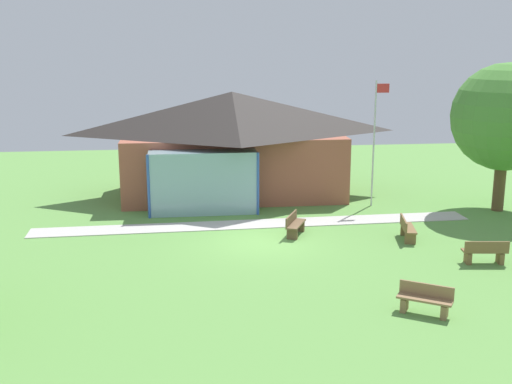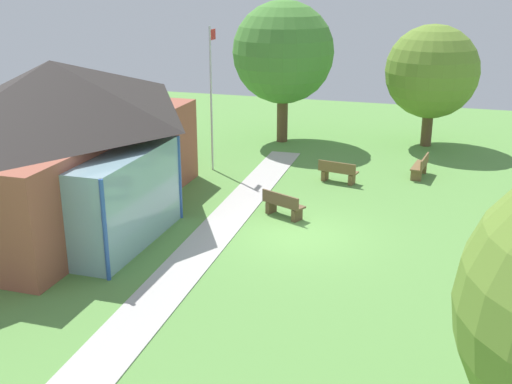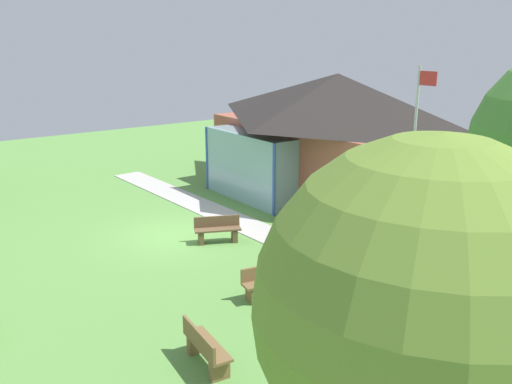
% 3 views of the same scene
% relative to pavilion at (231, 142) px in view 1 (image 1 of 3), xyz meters
% --- Properties ---
extents(ground_plane, '(44.00, 44.00, 0.00)m').
position_rel_pavilion_xyz_m(ground_plane, '(0.56, -7.63, -2.62)').
color(ground_plane, '#609947').
extents(pavilion, '(11.40, 7.09, 5.05)m').
position_rel_pavilion_xyz_m(pavilion, '(0.00, 0.00, 0.00)').
color(pavilion, '#A35642').
rests_on(pavilion, ground_plane).
extents(footpath, '(18.16, 1.80, 0.03)m').
position_rel_pavilion_xyz_m(footpath, '(0.56, -5.22, -2.61)').
color(footpath, '#BCB7B2').
rests_on(footpath, ground_plane).
extents(flagpole, '(0.64, 0.08, 5.71)m').
position_rel_pavilion_xyz_m(flagpole, '(6.28, -2.76, 0.52)').
color(flagpole, silver).
rests_on(flagpole, ground_plane).
extents(bench_front_right, '(1.50, 1.18, 0.84)m').
position_rel_pavilion_xyz_m(bench_front_right, '(4.19, -14.59, -2.22)').
color(bench_front_right, olive).
rests_on(bench_front_right, ground_plane).
extents(bench_rear_near_path, '(1.03, 1.55, 0.84)m').
position_rel_pavilion_xyz_m(bench_rear_near_path, '(1.91, -6.87, -2.22)').
color(bench_rear_near_path, brown).
rests_on(bench_rear_near_path, ground_plane).
extents(bench_mid_right, '(0.73, 1.56, 0.84)m').
position_rel_pavilion_xyz_m(bench_mid_right, '(6.07, -7.94, -2.22)').
color(bench_mid_right, brown).
rests_on(bench_mid_right, ground_plane).
extents(bench_lawn_far_right, '(1.54, 0.62, 0.84)m').
position_rel_pavilion_xyz_m(bench_lawn_far_right, '(7.74, -10.91, -2.22)').
color(bench_lawn_far_right, brown).
rests_on(bench_lawn_far_right, ground_plane).
extents(tree_east_hedge, '(4.66, 4.66, 6.52)m').
position_rel_pavilion_xyz_m(tree_east_hedge, '(11.61, -4.25, 1.55)').
color(tree_east_hedge, brown).
rests_on(tree_east_hedge, ground_plane).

